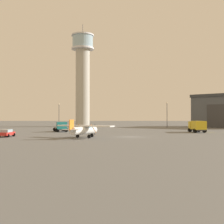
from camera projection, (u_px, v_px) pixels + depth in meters
ground_plane at (131, 137)px, 53.61m from camera, size 400.00×400.00×0.00m
control_tower at (83, 74)px, 109.42m from camera, size 8.35×8.35×38.33m
airplane_white at (84, 129)px, 50.58m from camera, size 10.31×8.25×3.21m
truck_flatbed_teal at (61, 127)px, 71.13m from camera, size 4.28×6.29×2.42m
truck_box_yellow at (198, 126)px, 68.55m from camera, size 3.35×6.07×2.69m
car_red at (7, 133)px, 53.48m from camera, size 2.32×4.37×1.37m
light_post_west at (59, 113)px, 105.51m from camera, size 0.44×0.44×8.42m
light_post_east at (167, 112)px, 98.02m from camera, size 0.44×0.44×8.52m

